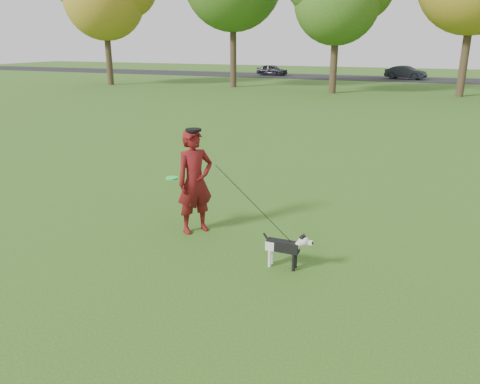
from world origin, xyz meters
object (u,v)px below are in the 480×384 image
at_px(man, 195,182).
at_px(dog, 287,246).
at_px(car_mid, 406,72).
at_px(car_left, 272,70).

distance_m(man, dog, 2.25).
bearing_deg(car_mid, dog, -162.22).
relative_size(man, dog, 2.37).
xyz_separation_m(man, dog, (2.01, -0.81, -0.59)).
height_order(man, dog, man).
relative_size(man, car_mid, 0.53).
bearing_deg(man, car_left, 53.06).
bearing_deg(car_mid, car_left, 106.55).
bearing_deg(car_left, dog, -156.11).
relative_size(dog, car_left, 0.26).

